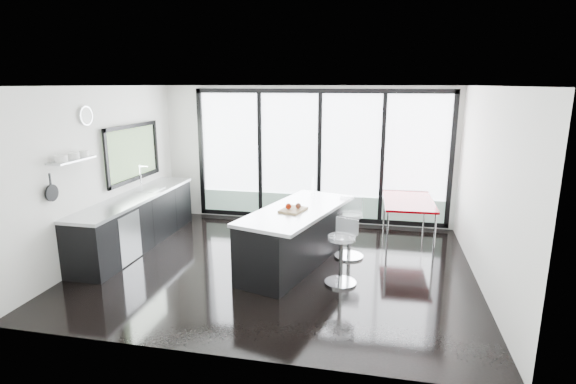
% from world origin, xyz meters
% --- Properties ---
extents(floor, '(6.00, 5.00, 0.00)m').
position_xyz_m(floor, '(0.00, 0.00, 0.00)').
color(floor, black).
rests_on(floor, ground).
extents(ceiling, '(6.00, 5.00, 0.00)m').
position_xyz_m(ceiling, '(0.00, 0.00, 2.80)').
color(ceiling, white).
rests_on(ceiling, wall_back).
extents(wall_back, '(6.00, 0.09, 2.80)m').
position_xyz_m(wall_back, '(0.27, 2.47, 1.27)').
color(wall_back, silver).
rests_on(wall_back, ground).
extents(wall_front, '(6.00, 0.00, 2.80)m').
position_xyz_m(wall_front, '(0.00, -2.50, 1.40)').
color(wall_front, silver).
rests_on(wall_front, ground).
extents(wall_left, '(0.26, 5.00, 2.80)m').
position_xyz_m(wall_left, '(-2.97, 0.27, 1.56)').
color(wall_left, silver).
rests_on(wall_left, ground).
extents(wall_right, '(0.00, 5.00, 2.80)m').
position_xyz_m(wall_right, '(3.00, 0.00, 1.40)').
color(wall_right, silver).
rests_on(wall_right, ground).
extents(counter_cabinets, '(0.69, 3.24, 1.36)m').
position_xyz_m(counter_cabinets, '(-2.67, 0.40, 0.46)').
color(counter_cabinets, black).
rests_on(counter_cabinets, floor).
extents(island, '(1.60, 2.53, 1.25)m').
position_xyz_m(island, '(0.23, 0.09, 0.49)').
color(island, black).
rests_on(island, floor).
extents(bar_stool_near, '(0.60, 0.60, 0.73)m').
position_xyz_m(bar_stool_near, '(1.04, -0.44, 0.37)').
color(bar_stool_near, silver).
rests_on(bar_stool_near, floor).
extents(bar_stool_far, '(0.49, 0.49, 0.77)m').
position_xyz_m(bar_stool_far, '(1.08, 0.62, 0.39)').
color(bar_stool_far, silver).
rests_on(bar_stool_far, floor).
extents(red_table, '(0.92, 1.54, 0.81)m').
position_xyz_m(red_table, '(2.05, 1.55, 0.40)').
color(red_table, '#740006').
rests_on(red_table, floor).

